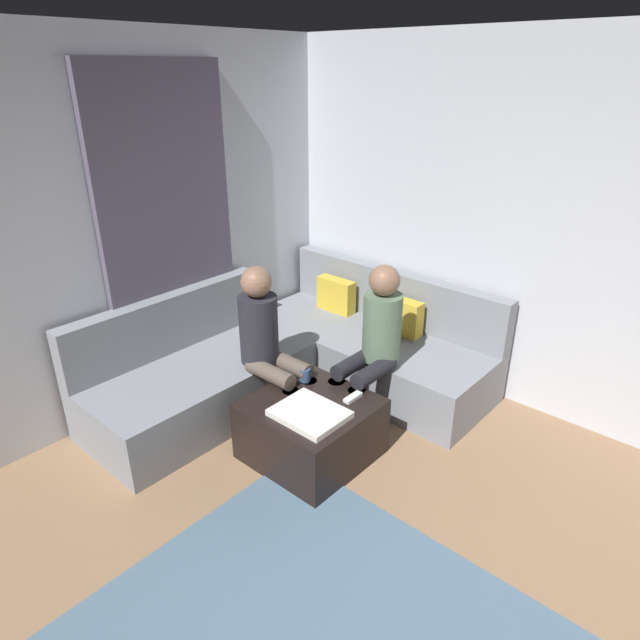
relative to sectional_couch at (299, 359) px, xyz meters
name	(u,v)px	position (x,y,z in m)	size (l,w,h in m)	color
curtain_panel	(170,241)	(-0.76, -0.58, 0.97)	(0.06, 1.10, 2.50)	#595166
sectional_couch	(299,359)	(0.00, 0.00, 0.00)	(2.10, 2.55, 0.87)	gray
ottoman	(311,429)	(0.65, -0.57, -0.07)	(0.76, 0.76, 0.42)	black
folded_blanket	(310,414)	(0.75, -0.69, 0.16)	(0.44, 0.36, 0.04)	white
coffee_mug	(305,375)	(0.43, -0.39, 0.19)	(0.08, 0.08, 0.10)	#334C72
game_remote	(353,397)	(0.83, -0.35, 0.15)	(0.05, 0.15, 0.02)	white
person_on_couch_back	(374,341)	(0.69, 0.06, 0.38)	(0.30, 0.60, 1.20)	black
person_on_couch_side	(268,342)	(0.15, -0.46, 0.38)	(0.60, 0.30, 1.20)	brown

